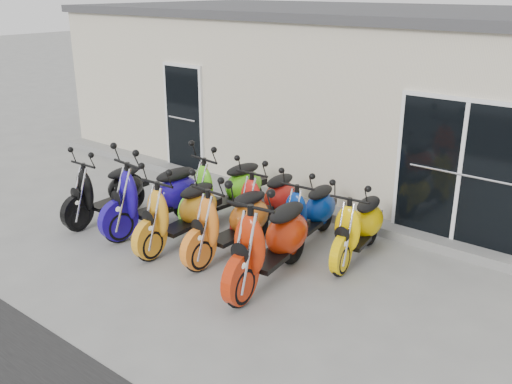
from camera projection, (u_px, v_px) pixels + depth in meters
ground at (231, 248)px, 8.73m from camera, size 80.00×80.00×0.00m
building at (394, 96)px, 11.98m from camera, size 14.00×6.00×3.20m
roof_cap at (401, 12)px, 11.40m from camera, size 14.20×6.20×0.16m
front_step at (306, 206)px, 10.18m from camera, size 14.00×0.40×0.15m
door_left at (184, 115)px, 11.78m from camera, size 1.07×0.08×2.22m
door_right at (461, 169)px, 8.34m from camera, size 2.02×0.08×2.22m
scooter_front_black at (106, 182)px, 9.59m from camera, size 0.74×1.85×1.35m
scooter_front_blue at (154, 186)px, 9.16m from camera, size 0.92×2.12×1.53m
scooter_front_orange_a at (179, 203)px, 8.61m from camera, size 0.82×1.95×1.41m
scooter_front_orange_b at (230, 211)px, 8.27m from camera, size 0.72×1.92×1.41m
scooter_front_red at (270, 229)px, 7.48m from camera, size 1.04×2.20×1.56m
scooter_back_green at (225, 179)px, 9.60m from camera, size 0.90×2.00×1.43m
scooter_back_red at (267, 191)px, 9.15m from camera, size 0.80×1.88×1.35m
scooter_back_blue at (309, 204)px, 8.71m from camera, size 0.84×1.83×1.31m
scooter_back_yellow at (359, 217)px, 8.19m from camera, size 0.90×1.86×1.32m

